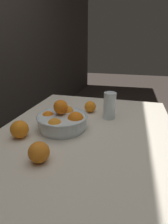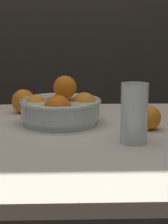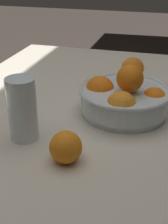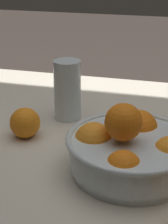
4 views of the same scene
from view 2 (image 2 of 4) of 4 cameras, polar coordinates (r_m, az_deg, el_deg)
dining_table at (r=1.07m, az=-4.91°, el=-7.46°), size 1.17×0.87×0.71m
fruit_bowl at (r=1.15m, az=-3.53°, el=0.62°), size 0.25×0.25×0.15m
juice_glass at (r=0.96m, az=7.64°, el=-0.55°), size 0.07×0.07×0.15m
orange_loose_front at (r=1.10m, az=9.86°, el=-0.84°), size 0.07×0.07×0.07m
orange_loose_aside at (r=1.32m, az=-9.21°, el=1.63°), size 0.08×0.08×0.08m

